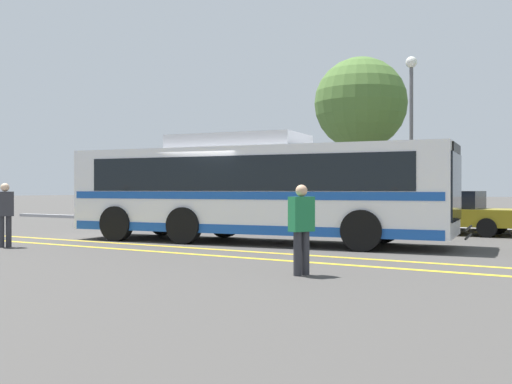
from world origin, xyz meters
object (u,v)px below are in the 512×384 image
at_px(pedestrian_0, 301,224).
at_px(tree_0, 361,104).
at_px(transit_bus, 255,188).
at_px(pedestrian_1, 5,211).
at_px(parked_car_0, 141,208).
at_px(street_lamp, 411,115).
at_px(parked_car_1, 260,210).
at_px(parked_car_2, 446,212).

relative_size(pedestrian_0, tree_0, 0.22).
xyz_separation_m(transit_bus, tree_0, (-0.86, 10.19, 3.66)).
bearing_deg(pedestrian_0, tree_0, 44.66).
height_order(pedestrian_0, pedestrian_1, pedestrian_1).
xyz_separation_m(parked_car_0, street_lamp, (11.36, 2.31, 3.61)).
distance_m(transit_bus, parked_car_0, 10.95).
xyz_separation_m(parked_car_1, tree_0, (2.41, 4.44, 4.50)).
bearing_deg(pedestrian_1, street_lamp, -173.03).
distance_m(street_lamp, tree_0, 3.74).
bearing_deg(street_lamp, parked_car_1, -157.18).
relative_size(pedestrian_1, tree_0, 0.23).
bearing_deg(street_lamp, transit_bus, -104.23).
xyz_separation_m(parked_car_0, tree_0, (8.48, 4.52, 4.50)).
distance_m(parked_car_2, pedestrian_0, 11.09).
distance_m(transit_bus, tree_0, 10.86).
distance_m(parked_car_1, street_lamp, 6.78).
bearing_deg(parked_car_1, pedestrian_0, 32.95).
xyz_separation_m(parked_car_0, parked_car_2, (13.12, 0.36, 0.04)).
distance_m(parked_car_2, pedestrian_1, 13.57).
xyz_separation_m(transit_bus, parked_car_2, (3.78, 6.03, -0.80)).
bearing_deg(street_lamp, parked_car_0, -168.53).
height_order(parked_car_0, pedestrian_1, pedestrian_1).
bearing_deg(pedestrian_1, parked_car_2, 176.46).
relative_size(parked_car_0, street_lamp, 0.70).
relative_size(parked_car_1, pedestrian_1, 2.65).
relative_size(transit_bus, tree_0, 1.55).
bearing_deg(parked_car_1, parked_car_0, -90.16).
distance_m(transit_bus, pedestrian_1, 6.59).
bearing_deg(transit_bus, tree_0, 177.38).
bearing_deg(tree_0, pedestrian_1, -104.78).
height_order(parked_car_1, tree_0, tree_0).
bearing_deg(transit_bus, pedestrian_0, 30.88).
bearing_deg(pedestrian_0, pedestrian_1, 113.52).
height_order(parked_car_2, pedestrian_1, pedestrian_1).
height_order(parked_car_0, pedestrian_0, pedestrian_0).
bearing_deg(parked_car_1, street_lamp, 111.88).
xyz_separation_m(parked_car_1, pedestrian_0, (7.26, -10.81, 0.20)).
bearing_deg(parked_car_0, pedestrian_1, -154.95).
xyz_separation_m(pedestrian_0, pedestrian_1, (-8.74, 0.53, 0.05)).
relative_size(parked_car_0, parked_car_1, 1.04).
distance_m(parked_car_1, pedestrian_1, 10.39).
relative_size(parked_car_0, pedestrian_0, 2.89).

